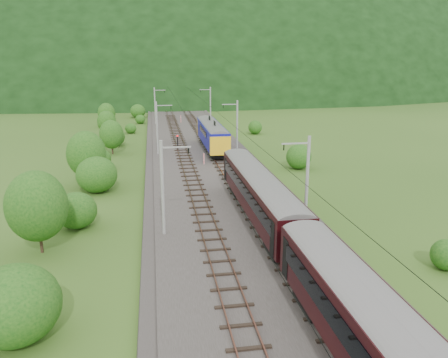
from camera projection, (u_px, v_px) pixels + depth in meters
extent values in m
plane|color=#31531A|center=(236.00, 232.00, 37.90)|extent=(600.00, 600.00, 0.00)
cube|color=#38332D|center=(219.00, 196.00, 47.37)|extent=(14.00, 220.00, 0.30)
cube|color=brown|center=(190.00, 194.00, 46.80)|extent=(0.08, 220.00, 0.15)
cube|color=brown|center=(204.00, 194.00, 47.02)|extent=(0.08, 220.00, 0.15)
cube|color=black|center=(197.00, 195.00, 46.94)|extent=(2.40, 220.00, 0.12)
cube|color=brown|center=(234.00, 192.00, 47.54)|extent=(0.08, 220.00, 0.15)
cube|color=brown|center=(247.00, 192.00, 47.76)|extent=(0.08, 220.00, 0.15)
cube|color=black|center=(241.00, 193.00, 47.68)|extent=(2.40, 220.00, 0.12)
cylinder|color=gray|center=(163.00, 188.00, 35.79)|extent=(0.28, 0.28, 8.00)
cube|color=gray|center=(176.00, 147.00, 35.06)|extent=(2.40, 0.12, 0.12)
cylinder|color=black|center=(189.00, 150.00, 35.29)|extent=(0.10, 0.10, 0.50)
cylinder|color=gray|center=(157.00, 128.00, 66.21)|extent=(0.28, 0.28, 8.00)
cube|color=gray|center=(164.00, 105.00, 65.48)|extent=(2.40, 0.12, 0.12)
cylinder|color=black|center=(171.00, 107.00, 65.72)|extent=(0.10, 0.10, 0.50)
cylinder|color=gray|center=(155.00, 106.00, 96.63)|extent=(0.28, 0.28, 8.00)
cube|color=gray|center=(160.00, 90.00, 95.90)|extent=(2.40, 0.12, 0.12)
cylinder|color=black|center=(164.00, 92.00, 96.14)|extent=(0.10, 0.10, 0.50)
cylinder|color=gray|center=(154.00, 94.00, 127.05)|extent=(0.28, 0.28, 8.00)
cube|color=gray|center=(158.00, 82.00, 126.32)|extent=(2.40, 0.12, 0.12)
cylinder|color=black|center=(161.00, 83.00, 126.56)|extent=(0.10, 0.10, 0.50)
cylinder|color=gray|center=(153.00, 87.00, 157.47)|extent=(0.28, 0.28, 8.00)
cube|color=gray|center=(156.00, 77.00, 156.74)|extent=(2.40, 0.12, 0.12)
cylinder|color=black|center=(159.00, 78.00, 156.98)|extent=(0.10, 0.10, 0.50)
cylinder|color=gray|center=(307.00, 182.00, 37.70)|extent=(0.28, 0.28, 8.00)
cube|color=gray|center=(295.00, 143.00, 36.60)|extent=(2.40, 0.12, 0.12)
cylinder|color=black|center=(284.00, 147.00, 36.53)|extent=(0.10, 0.10, 0.50)
cylinder|color=gray|center=(237.00, 126.00, 68.12)|extent=(0.28, 0.28, 8.00)
cube|color=gray|center=(230.00, 104.00, 67.02)|extent=(2.40, 0.12, 0.12)
cylinder|color=black|center=(223.00, 106.00, 66.95)|extent=(0.10, 0.10, 0.50)
cylinder|color=gray|center=(210.00, 105.00, 98.55)|extent=(0.28, 0.28, 8.00)
cube|color=gray|center=(205.00, 90.00, 97.45)|extent=(2.40, 0.12, 0.12)
cylinder|color=black|center=(201.00, 91.00, 97.37)|extent=(0.10, 0.10, 0.50)
cylinder|color=gray|center=(196.00, 94.00, 128.97)|extent=(0.28, 0.28, 8.00)
cube|color=gray|center=(192.00, 82.00, 127.87)|extent=(2.40, 0.12, 0.12)
cylinder|color=black|center=(189.00, 83.00, 127.79)|extent=(0.10, 0.10, 0.50)
cylinder|color=gray|center=(188.00, 87.00, 159.39)|extent=(0.28, 0.28, 8.00)
cube|color=gray|center=(184.00, 77.00, 158.29)|extent=(2.40, 0.12, 0.12)
cylinder|color=black|center=(181.00, 78.00, 158.21)|extent=(0.10, 0.10, 0.50)
cylinder|color=black|center=(196.00, 133.00, 45.13)|extent=(0.03, 198.00, 0.03)
cylinder|color=black|center=(241.00, 132.00, 45.87)|extent=(0.03, 198.00, 0.03)
ellipsoid|color=black|center=(162.00, 81.00, 285.07)|extent=(504.00, 360.00, 244.00)
cube|color=black|center=(390.00, 356.00, 17.73)|extent=(2.87, 21.74, 2.96)
cylinder|color=slate|center=(394.00, 328.00, 17.37)|extent=(2.87, 21.63, 2.87)
cube|color=black|center=(358.00, 353.00, 17.41)|extent=(0.05, 19.13, 1.14)
cube|color=black|center=(424.00, 345.00, 17.86)|extent=(0.05, 19.13, 1.14)
cube|color=black|center=(319.00, 300.00, 25.48)|extent=(2.17, 3.16, 0.89)
cube|color=black|center=(259.00, 192.00, 39.25)|extent=(2.87, 21.74, 2.96)
cylinder|color=slate|center=(259.00, 178.00, 38.89)|extent=(2.87, 21.63, 2.87)
cube|color=black|center=(243.00, 189.00, 38.93)|extent=(0.05, 19.13, 1.14)
cube|color=black|center=(275.00, 188.00, 39.37)|extent=(0.05, 19.13, 1.14)
cube|color=black|center=(282.00, 247.00, 32.53)|extent=(2.17, 3.16, 0.89)
cube|color=black|center=(242.00, 189.00, 47.00)|extent=(2.17, 3.16, 0.89)
cube|color=#14169F|center=(212.00, 134.00, 69.21)|extent=(2.87, 17.78, 2.96)
cylinder|color=slate|center=(212.00, 126.00, 68.85)|extent=(2.87, 17.70, 2.87)
cube|color=black|center=(203.00, 132.00, 68.89)|extent=(0.05, 15.65, 1.14)
cube|color=black|center=(221.00, 131.00, 69.34)|extent=(0.05, 15.65, 1.14)
cube|color=black|center=(218.00, 154.00, 63.81)|extent=(2.17, 3.16, 0.89)
cube|color=black|center=(207.00, 139.00, 75.65)|extent=(2.17, 3.16, 0.89)
cube|color=yellow|center=(205.00, 127.00, 77.53)|extent=(2.92, 0.50, 2.67)
cube|color=yellow|center=(220.00, 146.00, 61.00)|extent=(2.92, 0.50, 2.67)
cube|color=black|center=(209.00, 119.00, 71.52)|extent=(0.08, 1.60, 0.89)
cylinder|color=red|center=(181.00, 119.00, 99.52)|extent=(0.17, 0.17, 1.63)
cylinder|color=red|center=(204.00, 159.00, 60.66)|extent=(0.16, 0.16, 1.54)
cylinder|color=black|center=(178.00, 143.00, 69.79)|extent=(0.16, 0.16, 2.24)
sphere|color=red|center=(177.00, 136.00, 69.48)|extent=(0.27, 0.27, 0.27)
ellipsoid|color=#144813|center=(15.00, 305.00, 22.87)|extent=(4.76, 4.76, 4.29)
ellipsoid|color=#144813|center=(76.00, 211.00, 38.50)|extent=(3.62, 3.62, 3.26)
ellipsoid|color=#144813|center=(97.00, 175.00, 48.71)|extent=(4.54, 4.54, 4.09)
ellipsoid|color=#144813|center=(100.00, 159.00, 59.18)|extent=(3.10, 3.10, 2.79)
ellipsoid|color=#144813|center=(115.00, 137.00, 74.71)|extent=(3.41, 3.41, 3.07)
ellipsoid|color=#144813|center=(131.00, 128.00, 86.97)|extent=(2.25, 2.25, 2.03)
ellipsoid|color=#144813|center=(140.00, 119.00, 99.65)|extent=(2.28, 2.28, 2.05)
ellipsoid|color=#144813|center=(138.00, 111.00, 109.24)|extent=(3.75, 3.75, 3.37)
ellipsoid|color=#144813|center=(133.00, 104.00, 122.63)|extent=(4.32, 4.32, 3.89)
cylinder|color=black|center=(40.00, 231.00, 33.54)|extent=(0.24, 0.24, 3.57)
ellipsoid|color=#144813|center=(37.00, 206.00, 33.00)|extent=(4.58, 4.58, 5.50)
cylinder|color=black|center=(88.00, 171.00, 51.33)|extent=(0.24, 0.24, 3.54)
ellipsoid|color=#144813|center=(86.00, 154.00, 50.78)|extent=(4.55, 4.55, 5.46)
cylinder|color=black|center=(112.00, 145.00, 68.28)|extent=(0.24, 0.24, 2.91)
ellipsoid|color=#144813|center=(111.00, 134.00, 67.84)|extent=(3.74, 3.74, 4.48)
cylinder|color=black|center=(107.00, 130.00, 82.54)|extent=(0.24, 0.24, 2.73)
ellipsoid|color=#144813|center=(107.00, 122.00, 82.12)|extent=(3.51, 3.51, 4.22)
cylinder|color=black|center=(107.00, 121.00, 93.96)|extent=(0.24, 0.24, 2.87)
ellipsoid|color=#144813|center=(106.00, 113.00, 93.51)|extent=(3.69, 3.69, 4.43)
ellipsoid|color=#144813|center=(447.00, 256.00, 31.06)|extent=(2.25, 2.25, 2.02)
ellipsoid|color=#144813|center=(299.00, 158.00, 59.09)|extent=(3.40, 3.40, 3.06)
ellipsoid|color=#144813|center=(255.00, 128.00, 86.16)|extent=(2.70, 2.70, 2.43)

